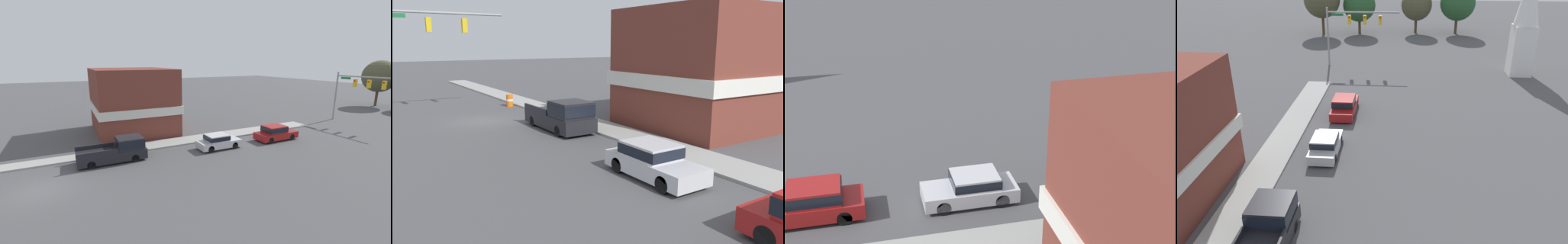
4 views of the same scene
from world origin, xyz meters
TOP-DOWN VIEW (x-y plane):
  - far_signal_assembly at (-2.96, 36.81)m, footprint 8.51×0.49m
  - car_lead at (-2.18, 14.97)m, footprint 1.81×4.29m
  - car_second_ahead at (-1.87, 21.97)m, footprint 1.91×4.69m
  - pickup_truck_parked at (-3.24, 5.72)m, footprint 2.12×5.61m
  - church_steeple at (16.10, 34.62)m, footprint 2.63×2.63m
  - backdrop_tree_left_mid at (-4.19, 55.67)m, footprint 5.30×5.30m
  - backdrop_tree_center at (5.11, 56.73)m, footprint 5.00×5.00m
  - backdrop_tree_right_mid at (11.72, 56.68)m, footprint 5.66×5.66m

SIDE VIEW (x-z plane):
  - car_lead at x=-2.18m, z-range 0.03..1.45m
  - car_second_ahead at x=-1.87m, z-range 0.03..1.61m
  - pickup_truck_parked at x=-3.24m, z-range -0.02..1.94m
  - backdrop_tree_center at x=5.11m, z-range 1.00..8.03m
  - backdrop_tree_left_mid at x=-4.19m, z-range 0.95..8.16m
  - backdrop_tree_right_mid at x=11.72m, z-range 1.04..8.80m
  - far_signal_assembly at x=-2.96m, z-range 1.65..8.46m
  - church_steeple at x=16.10m, z-range 0.28..12.49m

